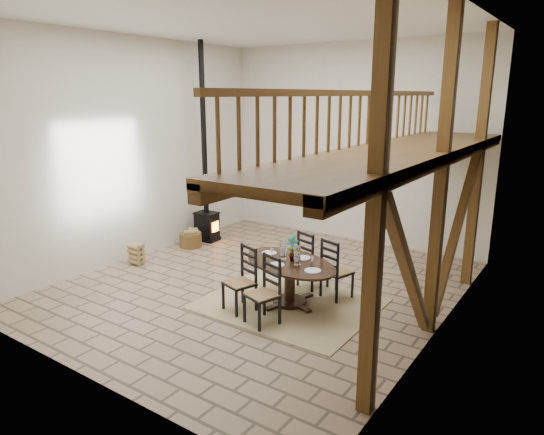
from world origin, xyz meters
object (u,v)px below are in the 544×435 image
Objects in this scene: dining_table at (290,280)px; log_basket at (191,239)px; log_stack at (136,254)px; wood_stove at (206,197)px.

log_basket is at bearing 176.41° from dining_table.
log_basket is (-3.91, 1.50, -0.26)m from dining_table.
dining_table is 4.20m from log_basket.
log_stack is at bearing -93.87° from log_basket.
wood_stove is (-3.94, 2.16, 0.69)m from dining_table.
dining_table is 4.55m from wood_stove.
log_basket is at bearing 86.13° from log_stack.
wood_stove reaches higher than dining_table.
log_stack is at bearing -160.70° from dining_table.
dining_table is at bearing -21.02° from log_basket.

